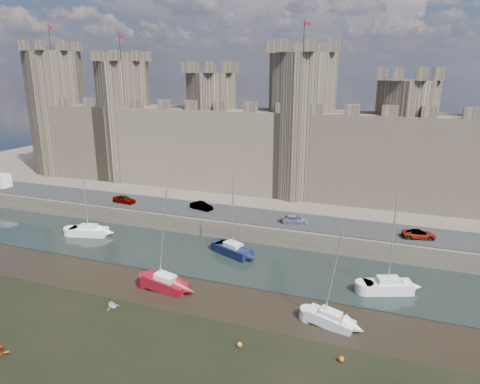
{
  "coord_description": "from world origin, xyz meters",
  "views": [
    {
      "loc": [
        16.99,
        -21.69,
        22.76
      ],
      "look_at": [
        0.94,
        22.0,
        9.59
      ],
      "focal_mm": 32.0,
      "sensor_mm": 36.0,
      "label": 1
    }
  ],
  "objects": [
    {
      "name": "sailboat_4",
      "position": [
        -4.88,
        14.54,
        0.82
      ],
      "size": [
        5.03,
        2.23,
        11.5
      ],
      "rotation": [
        0.0,
        0.0,
        -0.06
      ],
      "color": "maroon",
      "rests_on": "ground"
    },
    {
      "name": "sailboat_0",
      "position": [
        -23.16,
        24.63,
        0.78
      ],
      "size": [
        5.64,
        3.24,
        9.92
      ],
      "rotation": [
        0.0,
        0.0,
        0.23
      ],
      "color": "white",
      "rests_on": "ground"
    },
    {
      "name": "buoy_3",
      "position": [
        14.47,
        9.01,
        0.24
      ],
      "size": [
        0.48,
        0.48,
        0.48
      ],
      "primitive_type": "sphere",
      "color": "#D04A09",
      "rests_on": "ground"
    },
    {
      "name": "car_1",
      "position": [
        -9.76,
        34.16,
        3.11
      ],
      "size": [
        3.9,
        2.19,
        1.22
      ],
      "primitive_type": "imported",
      "rotation": [
        0.0,
        0.0,
        1.31
      ],
      "color": "gray",
      "rests_on": "quay"
    },
    {
      "name": "quay",
      "position": [
        0.0,
        60.0,
        1.25
      ],
      "size": [
        160.0,
        60.0,
        2.5
      ],
      "primitive_type": "cube",
      "color": "#4C443A",
      "rests_on": "ground"
    },
    {
      "name": "car_3",
      "position": [
        20.81,
        33.08,
        3.07
      ],
      "size": [
        4.41,
        2.74,
        1.14
      ],
      "primitive_type": "imported",
      "rotation": [
        0.0,
        0.0,
        1.79
      ],
      "color": "gray",
      "rests_on": "quay"
    },
    {
      "name": "sailboat_5",
      "position": [
        12.83,
        13.9,
        0.69
      ],
      "size": [
        4.62,
        2.5,
        9.45
      ],
      "rotation": [
        0.0,
        0.0,
        -0.19
      ],
      "color": "silver",
      "rests_on": "ground"
    },
    {
      "name": "car_2",
      "position": [
        4.87,
        33.19,
        3.04
      ],
      "size": [
        3.99,
        2.62,
        1.07
      ],
      "primitive_type": "imported",
      "rotation": [
        0.0,
        0.0,
        1.9
      ],
      "color": "gray",
      "rests_on": "quay"
    },
    {
      "name": "buoy_1",
      "position": [
        6.05,
        7.97,
        0.22
      ],
      "size": [
        0.45,
        0.45,
        0.45
      ],
      "primitive_type": "sphere",
      "color": "orange",
      "rests_on": "ground"
    },
    {
      "name": "dinghy_3",
      "position": [
        -7.96,
        9.4,
        0.38
      ],
      "size": [
        1.84,
        1.75,
        0.76
      ],
      "primitive_type": "imported",
      "rotation": [
        1.57,
        0.0,
        1.12
      ],
      "color": "white",
      "rests_on": "ground"
    },
    {
      "name": "road",
      "position": [
        0.0,
        34.0,
        2.55
      ],
      "size": [
        160.0,
        7.0,
        0.1
      ],
      "primitive_type": "cube",
      "color": "black",
      "rests_on": "quay"
    },
    {
      "name": "water_channel",
      "position": [
        0.0,
        24.0,
        0.04
      ],
      "size": [
        160.0,
        12.0,
        0.08
      ],
      "primitive_type": "cube",
      "color": "black",
      "rests_on": "ground"
    },
    {
      "name": "car_0",
      "position": [
        -22.69,
        32.94,
        3.15
      ],
      "size": [
        3.88,
        1.77,
        1.29
      ],
      "primitive_type": "imported",
      "rotation": [
        0.0,
        0.0,
        1.51
      ],
      "color": "gray",
      "rests_on": "quay"
    },
    {
      "name": "castle",
      "position": [
        -0.64,
        48.0,
        11.67
      ],
      "size": [
        108.5,
        11.0,
        29.0
      ],
      "color": "#42382B",
      "rests_on": "quay"
    },
    {
      "name": "sailboat_1",
      "position": [
        -1.26,
        25.42,
        0.82
      ],
      "size": [
        5.63,
        3.98,
        10.52
      ],
      "rotation": [
        0.0,
        0.0,
        -0.41
      ],
      "color": "black",
      "rests_on": "ground"
    },
    {
      "name": "sailboat_2",
      "position": [
        17.63,
        22.13,
        0.85
      ],
      "size": [
        5.4,
        3.61,
        10.86
      ],
      "rotation": [
        0.0,
        0.0,
        0.36
      ],
      "color": "silver",
      "rests_on": "ground"
    }
  ]
}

